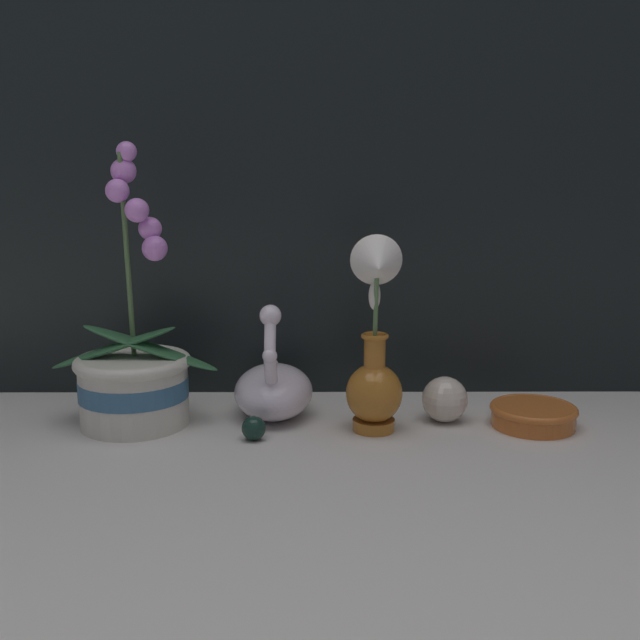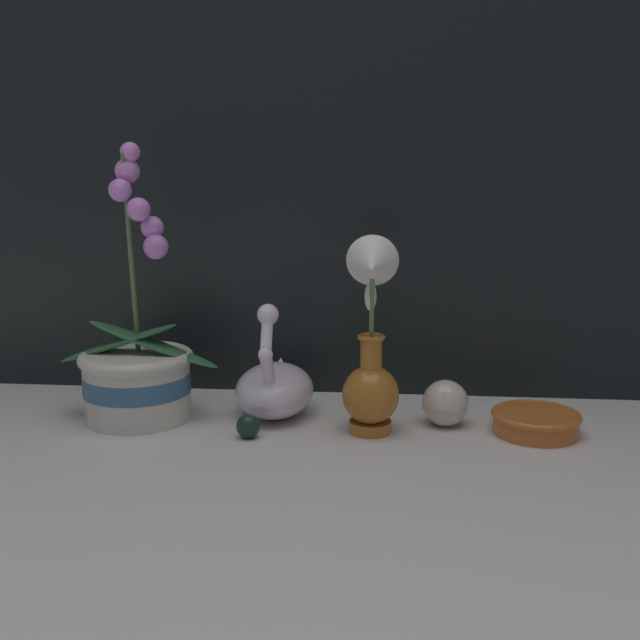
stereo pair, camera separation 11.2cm
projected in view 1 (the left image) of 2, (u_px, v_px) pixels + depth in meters
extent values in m
plane|color=beige|center=(328.00, 451.00, 1.09)|extent=(2.80, 2.80, 0.00)
cube|color=black|center=(326.00, 51.00, 1.27)|extent=(2.80, 0.03, 1.20)
cylinder|color=beige|center=(134.00, 391.00, 1.19)|extent=(0.17, 0.17, 0.11)
cylinder|color=#386689|center=(134.00, 388.00, 1.19)|extent=(0.17, 0.17, 0.03)
torus|color=beige|center=(133.00, 362.00, 1.18)|extent=(0.18, 0.18, 0.02)
cylinder|color=#4C6B3D|center=(127.00, 257.00, 1.15)|extent=(0.01, 0.03, 0.32)
ellipsoid|color=#2D6038|center=(151.00, 348.00, 1.18)|extent=(0.21, 0.05, 0.08)
ellipsoid|color=#2D6038|center=(113.00, 348.00, 1.18)|extent=(0.21, 0.06, 0.08)
sphere|color=#C67AD1|center=(126.00, 152.00, 1.12)|extent=(0.03, 0.03, 0.03)
sphere|color=#C67AD1|center=(124.00, 171.00, 1.12)|extent=(0.04, 0.04, 0.04)
sphere|color=#C67AD1|center=(117.00, 191.00, 1.11)|extent=(0.04, 0.04, 0.04)
sphere|color=#C67AD1|center=(137.00, 210.00, 1.11)|extent=(0.04, 0.04, 0.04)
sphere|color=#C67AD1|center=(150.00, 229.00, 1.13)|extent=(0.04, 0.04, 0.04)
sphere|color=#C67AD1|center=(155.00, 248.00, 1.13)|extent=(0.04, 0.04, 0.04)
ellipsoid|color=white|center=(274.00, 391.00, 1.23)|extent=(0.13, 0.17, 0.09)
cone|color=white|center=(276.00, 373.00, 1.29)|extent=(0.06, 0.08, 0.08)
cylinder|color=white|center=(271.00, 371.00, 1.16)|extent=(0.02, 0.06, 0.07)
sphere|color=white|center=(270.00, 356.00, 1.13)|extent=(0.02, 0.02, 0.02)
cylinder|color=white|center=(270.00, 336.00, 1.14)|extent=(0.02, 0.05, 0.06)
sphere|color=white|center=(270.00, 316.00, 1.15)|extent=(0.03, 0.03, 0.03)
cylinder|color=#B26B23|center=(374.00, 424.00, 1.17)|extent=(0.07, 0.07, 0.02)
ellipsoid|color=#B26B23|center=(374.00, 393.00, 1.16)|extent=(0.09, 0.09, 0.09)
cylinder|color=#B26B23|center=(375.00, 352.00, 1.15)|extent=(0.03, 0.03, 0.05)
torus|color=#B26B23|center=(375.00, 336.00, 1.14)|extent=(0.04, 0.04, 0.01)
cylinder|color=#567A47|center=(376.00, 306.00, 1.12)|extent=(0.01, 0.03, 0.10)
cone|color=white|center=(378.00, 265.00, 1.09)|extent=(0.08, 0.06, 0.09)
ellipsoid|color=white|center=(375.00, 296.00, 1.13)|extent=(0.02, 0.02, 0.04)
sphere|color=beige|center=(445.00, 399.00, 1.21)|extent=(0.07, 0.07, 0.07)
cylinder|color=#C66628|center=(533.00, 416.00, 1.19)|extent=(0.13, 0.13, 0.03)
torus|color=#C66628|center=(534.00, 409.00, 1.19)|extent=(0.14, 0.14, 0.01)
sphere|color=#142D23|center=(254.00, 428.00, 1.13)|extent=(0.04, 0.04, 0.04)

